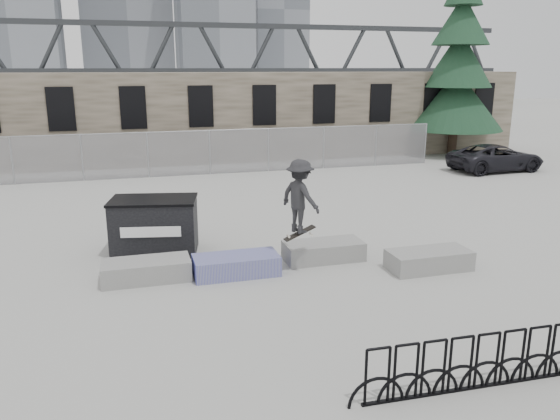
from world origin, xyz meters
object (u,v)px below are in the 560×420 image
object	(u,v)px
planter_center_left	(236,264)
skateboarder	(300,196)
bike_rack	(487,361)
suv	(496,158)
spruce_tree	(458,70)
planter_center_right	(323,250)
dumpster	(155,225)
planter_offset	(429,259)
planter_far_left	(146,269)

from	to	relation	value
planter_center_left	skateboarder	world-z (taller)	skateboarder
bike_rack	skateboarder	xyz separation A→B (m)	(-1.26, 5.42, 1.43)
suv	skateboarder	world-z (taller)	skateboarder
bike_rack	spruce_tree	distance (m)	24.35
planter_center_right	dumpster	xyz separation A→B (m)	(-4.08, 1.78, 0.48)
planter_center_left	dumpster	world-z (taller)	dumpster
planter_center_right	suv	xyz separation A→B (m)	(12.09, 9.38, 0.37)
dumpster	planter_offset	bearing A→B (deg)	-14.81
dumpster	spruce_tree	bearing A→B (deg)	47.92
planter_offset	dumpster	distance (m)	7.06
planter_center_left	planter_center_right	distance (m)	2.38
spruce_tree	skateboarder	world-z (taller)	spruce_tree
planter_center_right	bike_rack	xyz separation A→B (m)	(0.41, -6.07, 0.18)
planter_far_left	spruce_tree	xyz separation A→B (m)	(17.36, 14.56, 4.32)
planter_center_left	skateboarder	xyz separation A→B (m)	(1.49, -0.24, 1.61)
spruce_tree	skateboarder	distance (m)	20.59
skateboarder	planter_center_right	bearing A→B (deg)	-80.45
planter_center_left	bike_rack	bearing A→B (deg)	-64.04
planter_far_left	bike_rack	distance (m)	7.62
dumpster	planter_far_left	bearing A→B (deg)	-88.03
planter_far_left	suv	world-z (taller)	suv
dumpster	skateboarder	bearing A→B (deg)	-25.56
bike_rack	suv	xyz separation A→B (m)	(11.68, 15.46, 0.19)
planter_center_right	dumpster	world-z (taller)	dumpster
skateboarder	dumpster	bearing A→B (deg)	25.37
planter_far_left	planter_center_left	bearing A→B (deg)	-6.59
planter_far_left	planter_offset	distance (m)	6.74
planter_center_left	dumpster	distance (m)	2.84
planter_far_left	planter_center_right	xyz separation A→B (m)	(4.41, 0.17, 0.00)
planter_offset	bike_rack	xyz separation A→B (m)	(-1.83, -4.74, 0.18)
bike_rack	spruce_tree	bearing A→B (deg)	58.49
planter_far_left	planter_offset	xyz separation A→B (m)	(6.64, -1.16, 0.00)
planter_far_left	skateboarder	size ratio (longest dim) A/B	1.05
spruce_tree	suv	size ratio (longest dim) A/B	2.54
planter_far_left	skateboarder	bearing A→B (deg)	-7.64
dumpster	suv	size ratio (longest dim) A/B	0.54
planter_far_left	planter_offset	world-z (taller)	same
planter_far_left	suv	distance (m)	19.07
planter_center_left	bike_rack	xyz separation A→B (m)	(2.76, -5.66, 0.18)
planter_offset	suv	size ratio (longest dim) A/B	0.44
planter_center_left	spruce_tree	xyz separation A→B (m)	(15.30, 14.80, 4.32)
planter_far_left	spruce_tree	bearing A→B (deg)	39.99
planter_center_right	planter_offset	xyz separation A→B (m)	(2.24, -1.33, 0.00)
planter_offset	spruce_tree	distance (m)	19.51
planter_offset	planter_far_left	bearing A→B (deg)	170.11
planter_offset	suv	bearing A→B (deg)	47.39
planter_center_right	bike_rack	size ratio (longest dim) A/B	0.45
planter_center_left	spruce_tree	bearing A→B (deg)	44.05
dumpster	spruce_tree	size ratio (longest dim) A/B	0.21
planter_far_left	planter_offset	size ratio (longest dim) A/B	1.00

